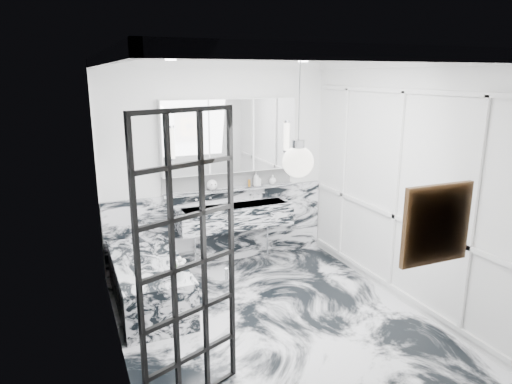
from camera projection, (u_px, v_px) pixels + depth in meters
name	position (u px, v px, depth m)	size (l,w,h in m)	color
floor	(272.00, 319.00, 5.04)	(3.60, 3.60, 0.00)	silver
ceiling	(275.00, 56.00, 4.34)	(3.60, 3.60, 0.00)	white
wall_back	(218.00, 166.00, 6.29)	(3.60, 3.60, 0.00)	white
wall_front	(386.00, 261.00, 3.08)	(3.60, 3.60, 0.00)	white
wall_left	(112.00, 215.00, 4.09)	(3.60, 3.60, 0.00)	white
wall_right	(398.00, 183.00, 5.29)	(3.60, 3.60, 0.00)	white
marble_clad_back	(220.00, 227.00, 6.49)	(3.18, 0.05, 1.05)	silver
marble_clad_left	(114.00, 222.00, 4.11)	(0.02, 3.56, 2.68)	silver
panel_molding	(396.00, 192.00, 5.31)	(0.03, 3.40, 2.30)	white
soap_bottle_a	(256.00, 179.00, 6.47)	(0.08, 0.08, 0.21)	#8C5919
soap_bottle_b	(258.00, 180.00, 6.49)	(0.07, 0.07, 0.15)	#4C4C51
soap_bottle_c	(273.00, 179.00, 6.57)	(0.11, 0.11, 0.14)	silver
face_pot	(212.00, 185.00, 6.23)	(0.15, 0.15, 0.15)	white
amber_bottle	(249.00, 183.00, 6.44)	(0.04, 0.04, 0.10)	#8C5919
flower_vase	(179.00, 274.00, 4.74)	(0.07, 0.07, 0.12)	silver
crittall_door	(189.00, 266.00, 3.53)	(0.88, 0.04, 2.38)	black
artwork	(437.00, 224.00, 3.25)	(0.49, 0.05, 0.49)	#C48914
pendant_light	(298.00, 162.00, 3.50)	(0.24, 0.24, 0.24)	white
trough_sink	(235.00, 216.00, 6.30)	(1.60, 0.45, 0.30)	silver
ledge	(231.00, 189.00, 6.36)	(1.90, 0.14, 0.04)	silver
subway_tile	(229.00, 179.00, 6.38)	(1.90, 0.03, 0.23)	white
mirror_cabinet	(230.00, 136.00, 6.18)	(1.90, 0.16, 1.00)	white
sconce_left	(172.00, 143.00, 5.80)	(0.07, 0.07, 0.40)	white
sconce_right	(287.00, 137.00, 6.41)	(0.07, 0.07, 0.40)	white
bathtub	(149.00, 282.00, 5.33)	(0.75, 1.65, 0.55)	silver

